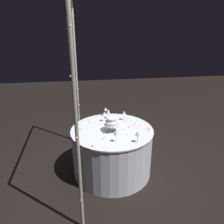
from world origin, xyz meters
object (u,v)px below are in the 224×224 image
object	(u,v)px
wine_glass_4	(104,114)
wine_glass_5	(105,110)
main_table	(112,151)
wine_glass_2	(108,111)
tiered_cake	(112,122)
wine_glass_3	(138,134)
wine_glass_1	(124,113)
wine_glass_0	(116,133)
cake_knife	(108,135)
decorative_arch	(75,75)

from	to	relation	value
wine_glass_4	wine_glass_5	world-z (taller)	wine_glass_4
main_table	wine_glass_2	distance (m)	0.63
tiered_cake	wine_glass_3	bearing A→B (deg)	-142.46
wine_glass_3	wine_glass_4	xyz separation A→B (m)	(0.72, 0.35, -0.01)
wine_glass_2	wine_glass_3	bearing A→B (deg)	-161.86
tiered_cake	wine_glass_1	distance (m)	0.44
tiered_cake	wine_glass_2	world-z (taller)	tiered_cake
wine_glass_0	wine_glass_1	bearing A→B (deg)	-19.64
main_table	wine_glass_5	distance (m)	0.70
main_table	cake_knife	size ratio (longest dim) A/B	5.22
cake_knife	wine_glass_4	bearing A→B (deg)	-1.31
wine_glass_0	cake_knife	xyz separation A→B (m)	(0.19, 0.09, -0.12)
decorative_arch	wine_glass_5	world-z (taller)	decorative_arch
main_table	wine_glass_3	xyz separation A→B (m)	(-0.42, -0.27, 0.49)
wine_glass_3	wine_glass_2	bearing A→B (deg)	18.14
cake_knife	tiered_cake	bearing A→B (deg)	-34.08
decorative_arch	wine_glass_0	distance (m)	0.92
wine_glass_0	wine_glass_1	xyz separation A→B (m)	(0.67, -0.24, -0.01)
wine_glass_4	wine_glass_5	bearing A→B (deg)	-12.33
wine_glass_1	wine_glass_2	bearing A→B (deg)	66.91
decorative_arch	main_table	size ratio (longest dim) A/B	2.01
tiered_cake	cake_knife	xyz separation A→B (m)	(-0.12, 0.08, -0.14)
wine_glass_5	cake_knife	world-z (taller)	wine_glass_5
tiered_cake	wine_glass_5	xyz separation A→B (m)	(0.57, 0.02, -0.03)
tiered_cake	cake_knife	distance (m)	0.20
tiered_cake	wine_glass_0	bearing A→B (deg)	-178.54
tiered_cake	wine_glass_4	size ratio (longest dim) A/B	1.42
decorative_arch	wine_glass_3	bearing A→B (deg)	-119.14
wine_glass_3	wine_glass_4	world-z (taller)	wine_glass_3
wine_glass_3	wine_glass_5	bearing A→B (deg)	17.84
tiered_cake	wine_glass_3	distance (m)	0.45
wine_glass_3	wine_glass_5	world-z (taller)	wine_glass_3
wine_glass_3	cake_knife	distance (m)	0.45
wine_glass_2	wine_glass_5	size ratio (longest dim) A/B	1.06
wine_glass_1	wine_glass_3	size ratio (longest dim) A/B	0.92
main_table	wine_glass_2	xyz separation A→B (m)	(0.41, 0.00, 0.48)
cake_knife	wine_glass_3	bearing A→B (deg)	-123.88
wine_glass_4	cake_knife	distance (m)	0.49
wine_glass_2	wine_glass_5	xyz separation A→B (m)	(0.11, 0.03, -0.01)
decorative_arch	wine_glass_5	distance (m)	0.98
wine_glass_2	wine_glass_3	size ratio (longest dim) A/B	0.98
main_table	wine_glass_1	size ratio (longest dim) A/B	7.93
wine_glass_1	wine_glass_2	xyz separation A→B (m)	(0.10, 0.24, 0.00)
wine_glass_1	wine_glass_2	size ratio (longest dim) A/B	0.94
wine_glass_1	cake_knife	xyz separation A→B (m)	(-0.48, 0.33, -0.11)
decorative_arch	wine_glass_5	xyz separation A→B (m)	(0.52, -0.45, -0.71)
wine_glass_0	wine_glass_3	xyz separation A→B (m)	(-0.05, -0.27, -0.00)
wine_glass_3	wine_glass_5	distance (m)	0.98
wine_glass_2	main_table	bearing A→B (deg)	-179.97
wine_glass_3	wine_glass_5	size ratio (longest dim) A/B	1.08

